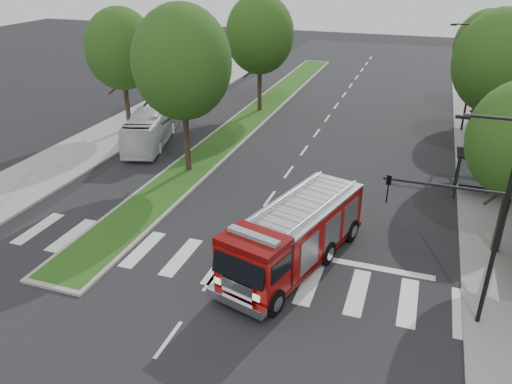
# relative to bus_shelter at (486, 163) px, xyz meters

# --- Properties ---
(ground) EXTENTS (140.00, 140.00, 0.00)m
(ground) POSITION_rel_bus_shelter_xyz_m (-11.20, -8.15, -2.04)
(ground) COLOR black
(ground) RESTS_ON ground
(sidewalk_right) EXTENTS (5.00, 80.00, 0.15)m
(sidewalk_right) POSITION_rel_bus_shelter_xyz_m (1.30, 1.85, -1.96)
(sidewalk_right) COLOR gray
(sidewalk_right) RESTS_ON ground
(sidewalk_left) EXTENTS (5.00, 80.00, 0.15)m
(sidewalk_left) POSITION_rel_bus_shelter_xyz_m (-25.70, 1.85, -1.96)
(sidewalk_left) COLOR gray
(sidewalk_left) RESTS_ON ground
(median) EXTENTS (3.00, 50.00, 0.15)m
(median) POSITION_rel_bus_shelter_xyz_m (-17.20, 9.85, -1.96)
(median) COLOR gray
(median) RESTS_ON ground
(bus_shelter) EXTENTS (3.20, 1.60, 2.61)m
(bus_shelter) POSITION_rel_bus_shelter_xyz_m (0.00, 0.00, 0.00)
(bus_shelter) COLOR black
(bus_shelter) RESTS_ON ground
(tree_right_mid) EXTENTS (5.60, 5.60, 9.72)m
(tree_right_mid) POSITION_rel_bus_shelter_xyz_m (0.30, 5.85, 4.45)
(tree_right_mid) COLOR black
(tree_right_mid) RESTS_ON ground
(tree_right_far) EXTENTS (5.00, 5.00, 8.73)m
(tree_right_far) POSITION_rel_bus_shelter_xyz_m (0.30, 15.85, 3.80)
(tree_right_far) COLOR black
(tree_right_far) RESTS_ON ground
(tree_median_near) EXTENTS (5.80, 5.80, 10.16)m
(tree_median_near) POSITION_rel_bus_shelter_xyz_m (-17.20, -2.15, 4.77)
(tree_median_near) COLOR black
(tree_median_near) RESTS_ON ground
(tree_median_far) EXTENTS (5.60, 5.60, 9.72)m
(tree_median_far) POSITION_rel_bus_shelter_xyz_m (-17.20, 11.85, 4.45)
(tree_median_far) COLOR black
(tree_median_far) RESTS_ON ground
(tree_left_mid) EXTENTS (5.20, 5.20, 9.16)m
(tree_left_mid) POSITION_rel_bus_shelter_xyz_m (-25.20, 3.85, 4.12)
(tree_left_mid) COLOR black
(tree_left_mid) RESTS_ON ground
(streetlight_right_near) EXTENTS (4.08, 0.22, 8.00)m
(streetlight_right_near) POSITION_rel_bus_shelter_xyz_m (-1.59, -11.65, 2.63)
(streetlight_right_near) COLOR black
(streetlight_right_near) RESTS_ON ground
(streetlight_right_far) EXTENTS (2.11, 0.20, 8.00)m
(streetlight_right_far) POSITION_rel_bus_shelter_xyz_m (-0.85, 11.85, 2.44)
(streetlight_right_far) COLOR black
(streetlight_right_far) RESTS_ON ground
(fire_engine) EXTENTS (4.90, 9.09, 3.02)m
(fire_engine) POSITION_rel_bus_shelter_xyz_m (-8.22, -10.02, -0.59)
(fire_engine) COLOR #5B0504
(fire_engine) RESTS_ON ground
(city_bus) EXTENTS (4.54, 9.45, 2.57)m
(city_bus) POSITION_rel_bus_shelter_xyz_m (-22.10, 2.13, -0.76)
(city_bus) COLOR silver
(city_bus) RESTS_ON ground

